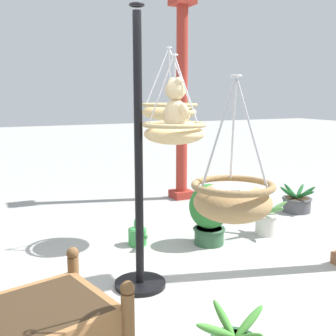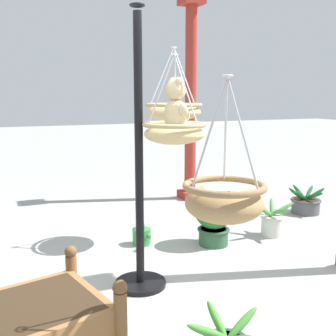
{
  "view_description": "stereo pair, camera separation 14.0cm",
  "coord_description": "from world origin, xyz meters",
  "px_view_note": "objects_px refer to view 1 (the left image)",
  "views": [
    {
      "loc": [
        3.0,
        -1.4,
        1.63
      ],
      "look_at": [
        -0.0,
        0.04,
        1.05
      ],
      "focal_mm": 44.69,
      "sensor_mm": 36.0,
      "label": 1
    },
    {
      "loc": [
        3.06,
        -1.27,
        1.63
      ],
      "look_at": [
        -0.0,
        0.04,
        1.05
      ],
      "focal_mm": 44.69,
      "sensor_mm": 36.0,
      "label": 2
    }
  ],
  "objects_px": {
    "hanging_basket_with_teddy": "(174,132)",
    "potted_plant_small_succulent": "(297,202)",
    "display_pole_central": "(139,206)",
    "watering_can": "(138,236)",
    "teddy_bear": "(177,109)",
    "wooden_planter_box": "(38,335)",
    "hanging_basket_right_low": "(233,199)",
    "potted_plant_tall_leafy": "(266,220)",
    "potted_plant_fern_front": "(209,212)",
    "greenhouse_pillar_right": "(182,105)",
    "hanging_basket_left_high": "(169,111)"
  },
  "relations": [
    {
      "from": "hanging_basket_with_teddy",
      "to": "potted_plant_small_succulent",
      "type": "relative_size",
      "value": 1.26
    },
    {
      "from": "display_pole_central",
      "to": "watering_can",
      "type": "bearing_deg",
      "value": 159.65
    },
    {
      "from": "teddy_bear",
      "to": "wooden_planter_box",
      "type": "height_order",
      "value": "teddy_bear"
    },
    {
      "from": "hanging_basket_right_low",
      "to": "potted_plant_tall_leafy",
      "type": "xyz_separation_m",
      "value": [
        -1.95,
        1.83,
        -0.9
      ]
    },
    {
      "from": "potted_plant_fern_front",
      "to": "greenhouse_pillar_right",
      "type": "bearing_deg",
      "value": 160.9
    },
    {
      "from": "teddy_bear",
      "to": "greenhouse_pillar_right",
      "type": "xyz_separation_m",
      "value": [
        -2.8,
        1.5,
        -0.05
      ]
    },
    {
      "from": "hanging_basket_right_low",
      "to": "hanging_basket_with_teddy",
      "type": "bearing_deg",
      "value": 169.01
    },
    {
      "from": "hanging_basket_with_teddy",
      "to": "potted_plant_fern_front",
      "type": "height_order",
      "value": "hanging_basket_with_teddy"
    },
    {
      "from": "wooden_planter_box",
      "to": "potted_plant_small_succulent",
      "type": "bearing_deg",
      "value": 117.45
    },
    {
      "from": "greenhouse_pillar_right",
      "to": "wooden_planter_box",
      "type": "distance_m",
      "value": 4.55
    },
    {
      "from": "display_pole_central",
      "to": "hanging_basket_with_teddy",
      "type": "xyz_separation_m",
      "value": [
        0.15,
        0.25,
        0.63
      ]
    },
    {
      "from": "wooden_planter_box",
      "to": "watering_can",
      "type": "relative_size",
      "value": 3.01
    },
    {
      "from": "hanging_basket_with_teddy",
      "to": "hanging_basket_left_high",
      "type": "bearing_deg",
      "value": 156.24
    },
    {
      "from": "teddy_bear",
      "to": "potted_plant_fern_front",
      "type": "height_order",
      "value": "teddy_bear"
    },
    {
      "from": "greenhouse_pillar_right",
      "to": "display_pole_central",
      "type": "bearing_deg",
      "value": -33.8
    },
    {
      "from": "teddy_bear",
      "to": "watering_can",
      "type": "height_order",
      "value": "teddy_bear"
    },
    {
      "from": "display_pole_central",
      "to": "hanging_basket_left_high",
      "type": "xyz_separation_m",
      "value": [
        -0.92,
        0.72,
        0.75
      ]
    },
    {
      "from": "wooden_planter_box",
      "to": "potted_plant_fern_front",
      "type": "distance_m",
      "value": 2.48
    },
    {
      "from": "teddy_bear",
      "to": "potted_plant_tall_leafy",
      "type": "bearing_deg",
      "value": 116.16
    },
    {
      "from": "hanging_basket_right_low",
      "to": "wooden_planter_box",
      "type": "distance_m",
      "value": 1.42
    },
    {
      "from": "teddy_bear",
      "to": "wooden_planter_box",
      "type": "distance_m",
      "value": 1.9
    },
    {
      "from": "watering_can",
      "to": "display_pole_central",
      "type": "bearing_deg",
      "value": -20.35
    },
    {
      "from": "hanging_basket_left_high",
      "to": "potted_plant_small_succulent",
      "type": "distance_m",
      "value": 2.55
    },
    {
      "from": "hanging_basket_right_low",
      "to": "potted_plant_fern_front",
      "type": "distance_m",
      "value": 2.34
    },
    {
      "from": "hanging_basket_right_low",
      "to": "potted_plant_tall_leafy",
      "type": "height_order",
      "value": "hanging_basket_right_low"
    },
    {
      "from": "hanging_basket_left_high",
      "to": "greenhouse_pillar_right",
      "type": "bearing_deg",
      "value": 148.66
    },
    {
      "from": "hanging_basket_right_low",
      "to": "potted_plant_small_succulent",
      "type": "bearing_deg",
      "value": 131.8
    },
    {
      "from": "display_pole_central",
      "to": "potted_plant_small_succulent",
      "type": "distance_m",
      "value": 3.18
    },
    {
      "from": "potted_plant_tall_leafy",
      "to": "greenhouse_pillar_right",
      "type": "bearing_deg",
      "value": -177.84
    },
    {
      "from": "display_pole_central",
      "to": "hanging_basket_right_low",
      "type": "relative_size",
      "value": 2.98
    },
    {
      "from": "hanging_basket_left_high",
      "to": "watering_can",
      "type": "distance_m",
      "value": 1.41
    },
    {
      "from": "wooden_planter_box",
      "to": "watering_can",
      "type": "height_order",
      "value": "wooden_planter_box"
    },
    {
      "from": "potted_plant_fern_front",
      "to": "potted_plant_small_succulent",
      "type": "bearing_deg",
      "value": 108.14
    },
    {
      "from": "hanging_basket_with_teddy",
      "to": "wooden_planter_box",
      "type": "bearing_deg",
      "value": -63.06
    },
    {
      "from": "hanging_basket_left_high",
      "to": "potted_plant_tall_leafy",
      "type": "distance_m",
      "value": 1.74
    },
    {
      "from": "display_pole_central",
      "to": "hanging_basket_right_low",
      "type": "xyz_separation_m",
      "value": [
        1.33,
        0.02,
        0.36
      ]
    },
    {
      "from": "hanging_basket_with_teddy",
      "to": "potted_plant_fern_front",
      "type": "bearing_deg",
      "value": 133.63
    },
    {
      "from": "hanging_basket_right_low",
      "to": "potted_plant_tall_leafy",
      "type": "bearing_deg",
      "value": 136.84
    },
    {
      "from": "display_pole_central",
      "to": "potted_plant_tall_leafy",
      "type": "bearing_deg",
      "value": 108.68
    },
    {
      "from": "teddy_bear",
      "to": "watering_can",
      "type": "relative_size",
      "value": 1.23
    },
    {
      "from": "greenhouse_pillar_right",
      "to": "hanging_basket_right_low",
      "type": "bearing_deg",
      "value": -23.79
    },
    {
      "from": "potted_plant_small_succulent",
      "to": "potted_plant_tall_leafy",
      "type": "bearing_deg",
      "value": -59.58
    },
    {
      "from": "potted_plant_fern_front",
      "to": "potted_plant_tall_leafy",
      "type": "relative_size",
      "value": 1.29
    },
    {
      "from": "potted_plant_tall_leafy",
      "to": "watering_can",
      "type": "relative_size",
      "value": 1.5
    },
    {
      "from": "teddy_bear",
      "to": "greenhouse_pillar_right",
      "type": "relative_size",
      "value": 0.14
    },
    {
      "from": "potted_plant_fern_front",
      "to": "potted_plant_small_succulent",
      "type": "distance_m",
      "value": 1.91
    },
    {
      "from": "potted_plant_small_succulent",
      "to": "hanging_basket_left_high",
      "type": "bearing_deg",
      "value": -81.91
    },
    {
      "from": "hanging_basket_right_low",
      "to": "potted_plant_small_succulent",
      "type": "distance_m",
      "value": 3.95
    },
    {
      "from": "hanging_basket_left_high",
      "to": "watering_can",
      "type": "height_order",
      "value": "hanging_basket_left_high"
    },
    {
      "from": "hanging_basket_left_high",
      "to": "potted_plant_fern_front",
      "type": "distance_m",
      "value": 1.19
    }
  ]
}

